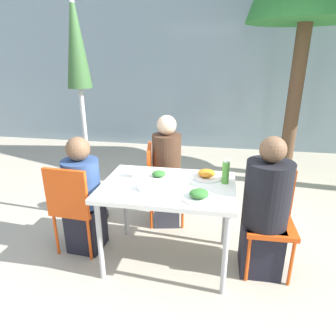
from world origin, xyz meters
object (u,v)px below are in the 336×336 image
at_px(chair_far, 159,178).
at_px(chair_left, 74,203).
at_px(chair_right, 269,213).
at_px(bottle, 226,172).
at_px(salad_bowl, 147,186).
at_px(person_far, 167,174).
at_px(person_right, 265,212).
at_px(drinking_cup, 135,172).
at_px(person_left, 83,199).
at_px(closed_umbrella, 78,64).

bearing_deg(chair_far, chair_left, -53.97).
distance_m(chair_right, bottle, 0.51).
bearing_deg(bottle, salad_bowl, -160.00).
bearing_deg(person_far, person_right, 44.62).
height_order(person_right, salad_bowl, person_right).
bearing_deg(chair_far, person_right, 45.64).
bearing_deg(chair_far, drinking_cup, -21.67).
height_order(person_left, person_right, person_right).
distance_m(chair_left, person_left, 0.09).
xyz_separation_m(person_left, salad_bowl, (0.65, -0.16, 0.25)).
distance_m(person_left, salad_bowl, 0.72).
bearing_deg(bottle, drinking_cup, 180.00).
bearing_deg(chair_right, person_right, 57.97).
bearing_deg(closed_umbrella, chair_far, 5.05).
relative_size(chair_left, bottle, 4.30).
distance_m(chair_left, chair_right, 1.73).
height_order(chair_right, drinking_cup, chair_right).
relative_size(person_right, bottle, 5.89).
height_order(chair_far, drinking_cup, chair_far).
xyz_separation_m(person_right, chair_far, (-1.03, 0.67, -0.04)).
relative_size(person_left, chair_right, 1.27).
xyz_separation_m(bottle, salad_bowl, (-0.63, -0.23, -0.07)).
xyz_separation_m(chair_far, bottle, (0.69, -0.56, 0.34)).
distance_m(person_far, salad_bowl, 0.78).
distance_m(chair_left, person_right, 1.68).
height_order(chair_left, person_right, person_right).
height_order(chair_left, chair_right, same).
height_order(chair_right, bottle, bottle).
xyz_separation_m(person_left, person_far, (0.68, 0.60, 0.06)).
relative_size(chair_right, chair_far, 1.00).
relative_size(chair_left, person_left, 0.79).
height_order(chair_right, salad_bowl, chair_right).
distance_m(person_far, closed_umbrella, 1.42).
height_order(chair_left, person_far, person_far).
bearing_deg(person_left, drinking_cup, 11.71).
bearing_deg(chair_far, person_left, -54.70).
relative_size(person_left, person_far, 0.92).
bearing_deg(chair_right, closed_umbrella, -16.61).
distance_m(person_left, bottle, 1.33).
bearing_deg(closed_umbrella, drinking_cup, -35.65).
bearing_deg(person_far, salad_bowl, -13.36).
bearing_deg(chair_far, salad_bowl, -6.88).
height_order(person_left, drinking_cup, person_left).
bearing_deg(chair_right, person_far, -30.23).
height_order(chair_right, closed_umbrella, closed_umbrella).
xyz_separation_m(chair_right, chair_far, (-1.08, 0.58, 0.00)).
bearing_deg(closed_umbrella, person_left, -70.88).
bearing_deg(closed_umbrella, bottle, -18.39).
bearing_deg(person_right, bottle, -18.30).
distance_m(chair_far, drinking_cup, 0.64).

